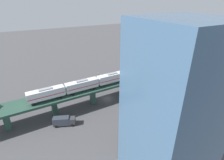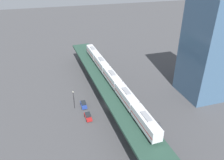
{
  "view_description": "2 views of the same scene",
  "coord_description": "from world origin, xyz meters",
  "px_view_note": "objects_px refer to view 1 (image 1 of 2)",
  "views": [
    {
      "loc": [
        -56.84,
        27.41,
        38.81
      ],
      "look_at": [
        -1.33,
        -1.65,
        9.03
      ],
      "focal_mm": 28.0,
      "sensor_mm": 36.0,
      "label": 1
    },
    {
      "loc": [
        18.11,
        61.96,
        45.39
      ],
      "look_at": [
        -1.33,
        -1.65,
        9.03
      ],
      "focal_mm": 35.0,
      "sensor_mm": 36.0,
      "label": 2
    }
  ],
  "objects_px": {
    "street_lamp": "(98,78)",
    "office_tower": "(173,110)",
    "street_car_blue": "(101,87)",
    "street_car_red": "(87,91)",
    "subway_train": "(112,78)",
    "delivery_truck": "(64,121)"
  },
  "relations": [
    {
      "from": "subway_train",
      "to": "office_tower",
      "type": "height_order",
      "value": "office_tower"
    },
    {
      "from": "street_car_blue",
      "to": "street_car_red",
      "type": "bearing_deg",
      "value": 91.34
    },
    {
      "from": "subway_train",
      "to": "street_car_blue",
      "type": "height_order",
      "value": "subway_train"
    },
    {
      "from": "street_car_red",
      "to": "street_lamp",
      "type": "relative_size",
      "value": 0.64
    },
    {
      "from": "street_lamp",
      "to": "office_tower",
      "type": "xyz_separation_m",
      "value": [
        -48.9,
        4.28,
        13.89
      ]
    },
    {
      "from": "street_car_blue",
      "to": "street_car_red",
      "type": "relative_size",
      "value": 0.99
    },
    {
      "from": "street_lamp",
      "to": "office_tower",
      "type": "height_order",
      "value": "office_tower"
    },
    {
      "from": "subway_train",
      "to": "street_car_blue",
      "type": "bearing_deg",
      "value": 0.36
    },
    {
      "from": "street_car_blue",
      "to": "street_lamp",
      "type": "xyz_separation_m",
      "value": [
        3.23,
        0.08,
        3.17
      ]
    },
    {
      "from": "street_lamp",
      "to": "subway_train",
      "type": "bearing_deg",
      "value": -179.4
    },
    {
      "from": "street_car_blue",
      "to": "office_tower",
      "type": "relative_size",
      "value": 0.12
    },
    {
      "from": "street_car_blue",
      "to": "street_lamp",
      "type": "relative_size",
      "value": 0.63
    },
    {
      "from": "street_car_blue",
      "to": "delivery_truck",
      "type": "height_order",
      "value": "delivery_truck"
    },
    {
      "from": "delivery_truck",
      "to": "office_tower",
      "type": "relative_size",
      "value": 0.21
    },
    {
      "from": "street_car_blue",
      "to": "office_tower",
      "type": "bearing_deg",
      "value": 174.55
    },
    {
      "from": "street_lamp",
      "to": "office_tower",
      "type": "bearing_deg",
      "value": 175.0
    },
    {
      "from": "street_lamp",
      "to": "office_tower",
      "type": "relative_size",
      "value": 0.19
    },
    {
      "from": "street_car_red",
      "to": "office_tower",
      "type": "height_order",
      "value": "office_tower"
    },
    {
      "from": "subway_train",
      "to": "delivery_truck",
      "type": "height_order",
      "value": "subway_train"
    },
    {
      "from": "street_car_red",
      "to": "street_car_blue",
      "type": "bearing_deg",
      "value": -88.66
    },
    {
      "from": "subway_train",
      "to": "delivery_truck",
      "type": "bearing_deg",
      "value": 107.98
    },
    {
      "from": "street_car_blue",
      "to": "street_car_red",
      "type": "height_order",
      "value": "same"
    }
  ]
}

